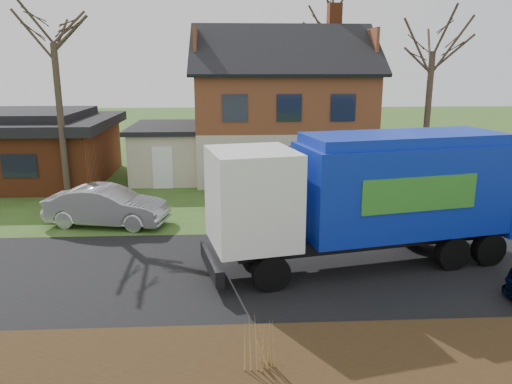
{
  "coord_description": "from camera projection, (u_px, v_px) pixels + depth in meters",
  "views": [
    {
      "loc": [
        -0.89,
        -13.72,
        5.97
      ],
      "look_at": [
        -0.01,
        2.5,
        1.84
      ],
      "focal_mm": 35.0,
      "sensor_mm": 36.0,
      "label": 1
    }
  ],
  "objects": [
    {
      "name": "ground",
      "position": [
        261.0,
        273.0,
        14.8
      ],
      "size": [
        120.0,
        120.0,
        0.0
      ],
      "primitive_type": "plane",
      "color": "#34511B",
      "rests_on": "ground"
    },
    {
      "name": "road",
      "position": [
        261.0,
        272.0,
        14.8
      ],
      "size": [
        80.0,
        7.0,
        0.02
      ],
      "primitive_type": "cube",
      "color": "black",
      "rests_on": "ground"
    },
    {
      "name": "mulch_verge",
      "position": [
        278.0,
        376.0,
        9.64
      ],
      "size": [
        80.0,
        3.5,
        0.3
      ],
      "primitive_type": "cube",
      "color": "black",
      "rests_on": "ground"
    },
    {
      "name": "main_house",
      "position": [
        272.0,
        102.0,
        27.34
      ],
      "size": [
        12.95,
        8.95,
        9.26
      ],
      "color": "beige",
      "rests_on": "ground"
    },
    {
      "name": "ranch_house",
      "position": [
        19.0,
        147.0,
        26.31
      ],
      "size": [
        9.8,
        8.2,
        3.7
      ],
      "color": "brown",
      "rests_on": "ground"
    },
    {
      "name": "garbage_truck",
      "position": [
        371.0,
        191.0,
        14.91
      ],
      "size": [
        9.71,
        4.41,
        4.03
      ],
      "rotation": [
        0.0,
        0.0,
        0.21
      ],
      "color": "black",
      "rests_on": "ground"
    },
    {
      "name": "silver_sedan",
      "position": [
        107.0,
        206.0,
        19.04
      ],
      "size": [
        4.81,
        2.44,
        1.51
      ],
      "primitive_type": "imported",
      "rotation": [
        0.0,
        0.0,
        1.38
      ],
      "color": "#ACAEB4",
      "rests_on": "ground"
    },
    {
      "name": "tree_front_west",
      "position": [
        51.0,
        18.0,
        21.12
      ],
      "size": [
        3.23,
        3.23,
        9.6
      ],
      "color": "#433728",
      "rests_on": "ground"
    },
    {
      "name": "tree_front_east",
      "position": [
        435.0,
        28.0,
        23.66
      ],
      "size": [
        3.41,
        3.41,
        9.48
      ],
      "color": "#443428",
      "rests_on": "ground"
    },
    {
      "name": "grass_clump_mid",
      "position": [
        259.0,
        342.0,
        9.53
      ],
      "size": [
        0.38,
        0.31,
        1.06
      ],
      "color": "#A8844A",
      "rests_on": "mulch_verge"
    }
  ]
}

